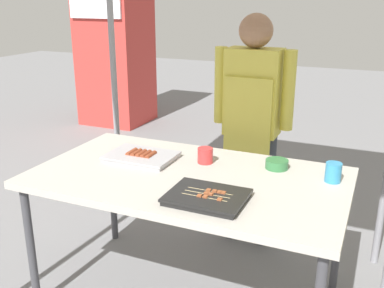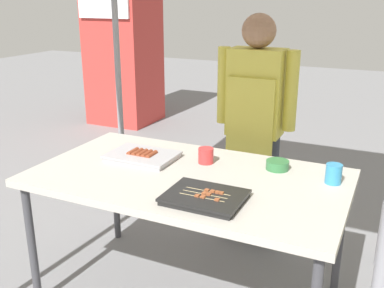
# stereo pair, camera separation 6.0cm
# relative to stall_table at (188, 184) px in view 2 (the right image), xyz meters

# --- Properties ---
(stall_table) EXTENTS (1.60, 0.90, 0.75)m
(stall_table) POSITION_rel_stall_table_xyz_m (0.00, 0.00, 0.00)
(stall_table) COLOR #B7B2A8
(stall_table) RESTS_ON ground
(tray_grilled_sausages) EXTENTS (0.38, 0.27, 0.05)m
(tray_grilled_sausages) POSITION_rel_stall_table_xyz_m (-0.33, 0.10, 0.07)
(tray_grilled_sausages) COLOR #ADADB2
(tray_grilled_sausages) RESTS_ON stall_table
(tray_meat_skewers) EXTENTS (0.35, 0.28, 0.04)m
(tray_meat_skewers) POSITION_rel_stall_table_xyz_m (0.20, -0.25, 0.07)
(tray_meat_skewers) COLOR black
(tray_meat_skewers) RESTS_ON stall_table
(condiment_bowl) EXTENTS (0.12, 0.12, 0.05)m
(condiment_bowl) POSITION_rel_stall_table_xyz_m (0.40, 0.27, 0.08)
(condiment_bowl) COLOR #33723F
(condiment_bowl) RESTS_ON stall_table
(drink_cup_near_edge) EXTENTS (0.08, 0.08, 0.10)m
(drink_cup_near_edge) POSITION_rel_stall_table_xyz_m (0.69, 0.20, 0.10)
(drink_cup_near_edge) COLOR #338CBF
(drink_cup_near_edge) RESTS_ON stall_table
(drink_cup_by_wok) EXTENTS (0.08, 0.08, 0.09)m
(drink_cup_by_wok) POSITION_rel_stall_table_xyz_m (0.02, 0.19, 0.10)
(drink_cup_by_wok) COLOR red
(drink_cup_by_wok) RESTS_ON stall_table
(vendor_woman) EXTENTS (0.52, 0.22, 1.53)m
(vendor_woman) POSITION_rel_stall_table_xyz_m (0.11, 0.75, 0.20)
(vendor_woman) COLOR #333842
(vendor_woman) RESTS_ON ground
(neighbor_stall_left) EXTENTS (0.79, 0.78, 1.93)m
(neighbor_stall_left) POSITION_rel_stall_table_xyz_m (-2.39, 3.04, 0.27)
(neighbor_stall_left) COLOR #BF3833
(neighbor_stall_left) RESTS_ON ground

